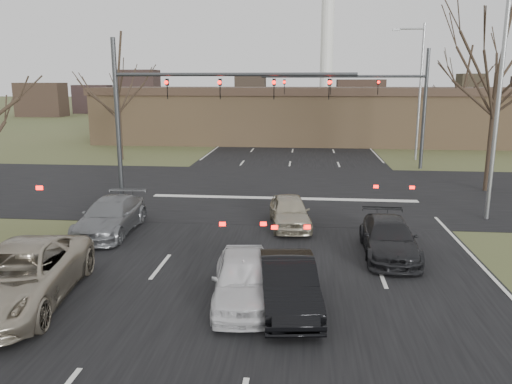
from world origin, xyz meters
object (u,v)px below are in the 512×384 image
(streetlight_right_near, at_px, (495,88))
(streetlight_right_far, at_px, (418,85))
(building, at_px, (315,115))
(car_charcoal_sedan, at_px, (389,238))
(mast_arm_near, at_px, (180,98))
(car_silver_ahead, at_px, (290,211))
(mast_arm_far, at_px, (382,94))
(car_white_sedan, at_px, (243,279))
(car_silver_suv, at_px, (18,276))
(car_black_hatch, at_px, (288,284))
(car_grey_ahead, at_px, (111,216))

(streetlight_right_near, distance_m, streetlight_right_far, 17.01)
(building, bearing_deg, streetlight_right_near, -76.31)
(streetlight_right_near, relative_size, car_charcoal_sedan, 2.32)
(mast_arm_near, distance_m, car_silver_ahead, 8.78)
(mast_arm_far, distance_m, car_silver_ahead, 16.60)
(car_white_sedan, relative_size, car_silver_ahead, 1.07)
(building, height_order, car_charcoal_sedan, building)
(building, relative_size, mast_arm_far, 3.81)
(car_white_sedan, distance_m, car_silver_ahead, 7.45)
(mast_arm_far, bearing_deg, car_charcoal_sedan, -96.86)
(mast_arm_near, relative_size, car_charcoal_sedan, 2.81)
(mast_arm_near, xyz_separation_m, streetlight_right_near, (14.05, -3.00, 0.51))
(mast_arm_near, distance_m, streetlight_right_far, 20.20)
(streetlight_right_far, bearing_deg, mast_arm_far, -128.11)
(mast_arm_far, relative_size, streetlight_right_far, 1.11)
(mast_arm_far, xyz_separation_m, car_silver_suv, (-12.66, -23.02, -4.22))
(building, relative_size, streetlight_right_near, 4.24)
(building, xyz_separation_m, car_white_sedan, (-2.50, -37.35, -1.97))
(car_black_hatch, bearing_deg, building, 80.54)
(building, distance_m, car_black_hatch, 37.61)
(building, bearing_deg, car_grey_ahead, -105.09)
(building, xyz_separation_m, mast_arm_near, (-7.23, -25.00, 2.41))
(car_white_sedan, xyz_separation_m, car_grey_ahead, (-6.00, 5.83, -0.01))
(building, bearing_deg, mast_arm_near, -106.13)
(car_white_sedan, xyz_separation_m, car_black_hatch, (1.21, -0.18, -0.02))
(mast_arm_far, bearing_deg, building, 105.58)
(car_silver_suv, height_order, car_white_sedan, car_silver_suv)
(car_silver_suv, height_order, car_black_hatch, car_silver_suv)
(streetlight_right_far, relative_size, car_white_sedan, 2.46)
(streetlight_right_far, xyz_separation_m, car_white_sedan, (-9.82, -26.35, -4.89))
(car_charcoal_sedan, bearing_deg, mast_arm_near, 139.69)
(car_grey_ahead, xyz_separation_m, car_silver_ahead, (7.00, 1.55, -0.03))
(streetlight_right_far, bearing_deg, streetlight_right_near, -91.68)
(mast_arm_near, distance_m, car_black_hatch, 14.55)
(car_white_sedan, distance_m, car_charcoal_sedan, 6.16)
(mast_arm_far, height_order, car_grey_ahead, mast_arm_far)
(car_silver_ahead, bearing_deg, mast_arm_far, 61.48)
(building, distance_m, car_charcoal_sedan, 33.27)
(mast_arm_near, relative_size, car_silver_ahead, 3.18)
(car_black_hatch, xyz_separation_m, car_charcoal_sedan, (3.29, 4.39, -0.04))
(streetlight_right_far, xyz_separation_m, car_grey_ahead, (-15.82, -20.52, -4.91))
(car_charcoal_sedan, bearing_deg, car_silver_ahead, 138.89)
(building, bearing_deg, car_charcoal_sedan, -86.55)
(building, xyz_separation_m, car_charcoal_sedan, (2.00, -33.14, -2.04))
(mast_arm_far, relative_size, car_charcoal_sedan, 2.58)
(streetlight_right_far, height_order, car_silver_suv, streetlight_right_far)
(car_grey_ahead, bearing_deg, mast_arm_far, 51.29)
(car_grey_ahead, relative_size, car_silver_ahead, 1.23)
(building, relative_size, car_charcoal_sedan, 9.84)
(building, distance_m, streetlight_right_far, 13.53)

